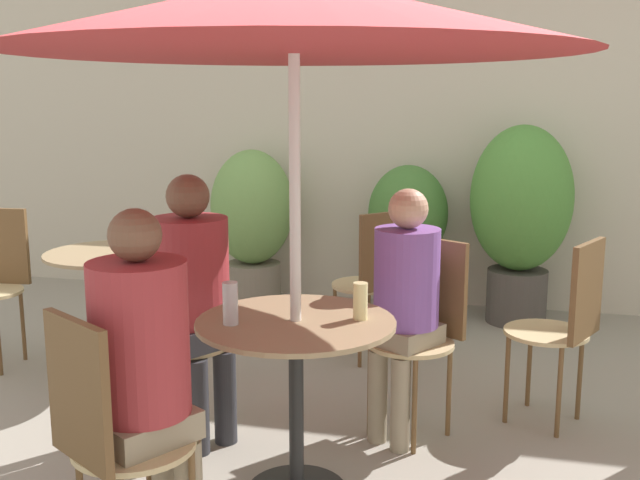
% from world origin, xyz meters
% --- Properties ---
extents(storefront_wall, '(10.00, 0.06, 3.00)m').
position_xyz_m(storefront_wall, '(0.00, 3.33, 1.50)').
color(storefront_wall, beige).
rests_on(storefront_wall, ground_plane).
extents(cafe_table_near, '(0.80, 0.80, 0.74)m').
position_xyz_m(cafe_table_near, '(0.05, 0.23, 0.58)').
color(cafe_table_near, black).
rests_on(cafe_table_near, ground_plane).
extents(cafe_table_far, '(0.77, 0.77, 0.74)m').
position_xyz_m(cafe_table_far, '(-1.33, 1.26, 0.57)').
color(cafe_table_far, black).
rests_on(cafe_table_far, ground_plane).
extents(bistro_chair_0, '(0.46, 0.47, 0.94)m').
position_xyz_m(bistro_chair_0, '(0.48, 0.95, 0.57)').
color(bistro_chair_0, tan).
rests_on(bistro_chair_0, ground_plane).
extents(bistro_chair_1, '(0.47, 0.46, 0.94)m').
position_xyz_m(bistro_chair_1, '(-0.67, 0.66, 0.57)').
color(bistro_chair_1, tan).
rests_on(bistro_chair_1, ground_plane).
extents(bistro_chair_2, '(0.46, 0.47, 0.94)m').
position_xyz_m(bistro_chair_2, '(-0.38, -0.49, 0.57)').
color(bistro_chair_2, tan).
rests_on(bistro_chair_2, ground_plane).
extents(bistro_chair_4, '(0.46, 0.45, 0.94)m').
position_xyz_m(bistro_chair_4, '(1.15, 1.16, 0.57)').
color(bistro_chair_4, tan).
rests_on(bistro_chair_4, ground_plane).
extents(bistro_chair_5, '(0.47, 0.47, 0.94)m').
position_xyz_m(bistro_chair_5, '(0.09, 1.86, 0.57)').
color(bistro_chair_5, tan).
rests_on(bistro_chair_5, ground_plane).
extents(seated_person_0, '(0.37, 0.38, 1.20)m').
position_xyz_m(seated_person_0, '(0.41, 0.82, 0.73)').
color(seated_person_0, gray).
rests_on(seated_person_0, ground_plane).
extents(seated_person_1, '(0.45, 0.43, 1.27)m').
position_xyz_m(seated_person_1, '(-0.54, 0.58, 0.75)').
color(seated_person_1, '#2D2D33').
rests_on(seated_person_1, ground_plane).
extents(seated_person_2, '(0.39, 0.41, 1.26)m').
position_xyz_m(seated_person_2, '(-0.30, -0.36, 0.75)').
color(seated_person_2, gray).
rests_on(seated_person_2, ground_plane).
extents(beer_glass_0, '(0.06, 0.06, 0.17)m').
position_xyz_m(beer_glass_0, '(-0.18, 0.12, 0.82)').
color(beer_glass_0, silver).
rests_on(beer_glass_0, cafe_table_near).
extents(beer_glass_1, '(0.06, 0.06, 0.15)m').
position_xyz_m(beer_glass_1, '(0.30, 0.31, 0.81)').
color(beer_glass_1, beige).
rests_on(beer_glass_1, cafe_table_near).
extents(potted_plant_0, '(0.65, 0.65, 1.21)m').
position_xyz_m(potted_plant_0, '(-1.08, 2.98, 0.68)').
color(potted_plant_0, slate).
rests_on(potted_plant_0, ground_plane).
extents(potted_plant_1, '(0.59, 0.59, 1.12)m').
position_xyz_m(potted_plant_1, '(0.14, 3.00, 0.64)').
color(potted_plant_1, '#47423D').
rests_on(potted_plant_1, ground_plane).
extents(potted_plant_2, '(0.72, 0.72, 1.43)m').
position_xyz_m(potted_plant_2, '(0.95, 2.92, 0.82)').
color(potted_plant_2, '#47423D').
rests_on(potted_plant_2, ground_plane).
extents(umbrella, '(2.19, 2.19, 2.05)m').
position_xyz_m(umbrella, '(0.05, 0.23, 1.91)').
color(umbrella, silver).
rests_on(umbrella, ground_plane).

